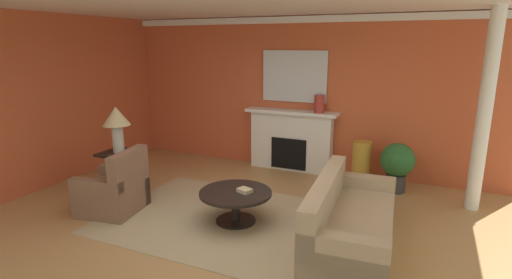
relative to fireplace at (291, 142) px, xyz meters
name	(u,v)px	position (x,y,z in m)	size (l,w,h in m)	color
ground_plane	(226,227)	(0.05, -2.76, -0.56)	(9.26, 9.26, 0.00)	tan
wall_fireplace	(298,94)	(0.05, 0.21, 0.91)	(7.72, 0.12, 2.93)	#C65633
wall_window	(46,101)	(-3.58, -2.46, 0.91)	(0.12, 6.42, 2.93)	#C65633
crown_moulding	(298,20)	(0.05, 0.13, 2.29)	(7.72, 0.08, 0.12)	white
area_rug	(236,221)	(0.09, -2.55, -0.55)	(3.64, 2.43, 0.01)	tan
fireplace	(291,142)	(0.00, 0.00, 0.00)	(1.80, 0.35, 1.18)	white
mantel_mirror	(294,76)	(0.00, 0.12, 1.26)	(1.27, 0.04, 0.97)	silver
sofa	(349,225)	(1.66, -2.60, -0.26)	(1.04, 2.16, 0.85)	tan
armchair_near_window	(114,192)	(-1.70, -2.96, -0.25)	(0.91, 0.91, 0.95)	brown
coffee_table	(236,199)	(0.09, -2.55, -0.22)	(1.00, 1.00, 0.45)	black
side_table	(121,170)	(-2.15, -2.33, -0.16)	(0.56, 0.56, 0.70)	black
table_lamp	(116,121)	(-2.15, -2.33, 0.66)	(0.44, 0.44, 0.75)	beige
vase_tall_corner	(361,163)	(1.41, -0.30, -0.17)	(0.32, 0.32, 0.78)	#B7892D
vase_mantel_right	(319,104)	(0.55, -0.05, 0.79)	(0.19, 0.19, 0.33)	#9E3328
book_red_cover	(245,190)	(0.22, -2.52, -0.08)	(0.19, 0.14, 0.05)	tan
potted_plant	(397,163)	(2.01, -0.41, -0.07)	(0.56, 0.56, 0.83)	#333333
column_white	(484,113)	(3.13, -0.67, 0.91)	(0.20, 0.20, 2.93)	white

